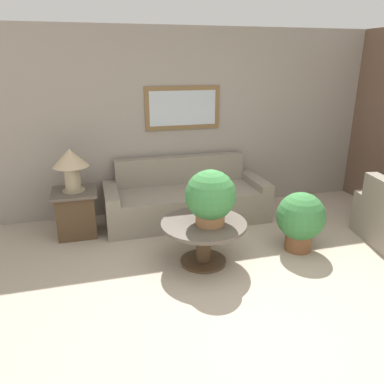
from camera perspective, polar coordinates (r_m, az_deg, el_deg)
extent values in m
plane|color=tan|center=(3.62, 12.62, -17.71)|extent=(20.00, 20.00, 0.00)
cube|color=gray|center=(5.56, 0.21, 10.59)|extent=(7.42, 0.06, 2.60)
cube|color=brown|center=(5.44, -1.43, 12.68)|extent=(1.08, 0.03, 0.60)
cube|color=#B2BCC6|center=(5.43, -1.39, 12.67)|extent=(0.96, 0.01, 0.48)
cube|color=gray|center=(5.30, -0.82, -1.98)|extent=(1.89, 0.87, 0.45)
cube|color=gray|center=(5.49, -1.77, 3.44)|extent=(1.89, 0.16, 0.40)
cube|color=gray|center=(5.14, -12.09, -2.54)|extent=(0.18, 0.87, 0.55)
cube|color=gray|center=(5.61, 9.48, -0.45)|extent=(0.18, 0.87, 0.55)
cube|color=gray|center=(4.98, 27.05, -0.45)|extent=(0.26, 0.62, 0.40)
cylinder|color=#4C3823|center=(4.31, 1.73, -10.43)|extent=(0.52, 0.52, 0.03)
cylinder|color=#4C3823|center=(4.20, 1.77, -7.76)|extent=(0.17, 0.17, 0.42)
cylinder|color=brown|center=(4.10, 1.80, -4.89)|extent=(0.94, 0.94, 0.04)
cube|color=#4C3823|center=(5.07, -17.20, -3.20)|extent=(0.47, 0.47, 0.56)
cube|color=brown|center=(4.97, -17.54, -0.02)|extent=(0.56, 0.56, 0.03)
cylinder|color=tan|center=(4.96, -17.57, 0.28)|extent=(0.27, 0.27, 0.02)
cylinder|color=tan|center=(4.91, -17.76, 2.06)|extent=(0.19, 0.19, 0.30)
cone|color=tan|center=(4.84, -18.08, 5.00)|extent=(0.44, 0.44, 0.22)
cylinder|color=#9E6B42|center=(4.03, 2.77, -4.03)|extent=(0.31, 0.31, 0.13)
sphere|color=#387A3D|center=(3.93, 2.83, -0.47)|extent=(0.54, 0.54, 0.54)
cylinder|color=brown|center=(4.70, 15.87, -7.20)|extent=(0.31, 0.31, 0.22)
sphere|color=#387A3D|center=(4.57, 16.24, -3.56)|extent=(0.57, 0.57, 0.57)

